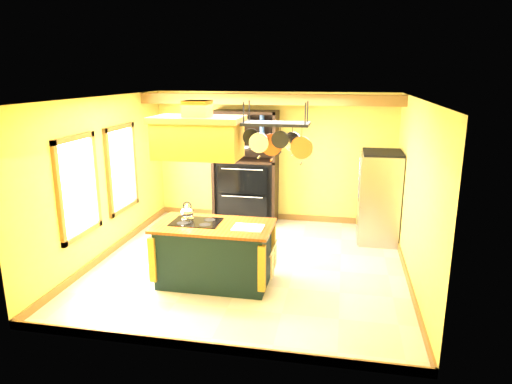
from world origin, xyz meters
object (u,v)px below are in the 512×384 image
(range_hood, at_px, (198,135))
(pot_rack, at_px, (277,133))
(kitchen_island, at_px, (215,253))
(refrigerator, at_px, (379,199))
(hutch, at_px, (246,180))

(range_hood, distance_m, pot_rack, 1.11)
(kitchen_island, height_order, pot_rack, pot_rack)
(pot_rack, bearing_deg, refrigerator, 55.54)
(range_hood, height_order, hutch, range_hood)
(kitchen_island, relative_size, pot_rack, 1.74)
(hutch, bearing_deg, kitchen_island, -86.81)
(hutch, bearing_deg, range_hood, -90.59)
(pot_rack, distance_m, hutch, 3.47)
(pot_rack, bearing_deg, range_hood, 180.00)
(kitchen_island, relative_size, hutch, 0.74)
(range_hood, relative_size, refrigerator, 0.76)
(pot_rack, height_order, hutch, pot_rack)
(kitchen_island, bearing_deg, hutch, 93.32)
(kitchen_island, relative_size, range_hood, 1.37)
(hutch, bearing_deg, pot_rack, -70.15)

